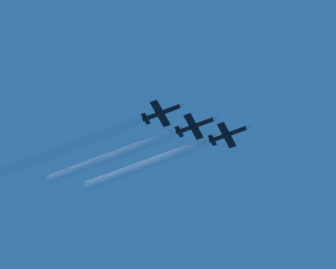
# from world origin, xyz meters

# --- Properties ---
(jet_lead) EXTENTS (9.17, 13.35, 3.21)m
(jet_lead) POSITION_xyz_m (-8.08, 6.72, 251.91)
(jet_lead) COLOR black
(jet_second_echelon) EXTENTS (9.17, 13.35, 3.21)m
(jet_second_echelon) POSITION_xyz_m (-0.54, -0.14, 250.42)
(jet_second_echelon) COLOR black
(jet_third_echelon) EXTENTS (9.17, 13.35, 3.21)m
(jet_third_echelon) POSITION_xyz_m (7.59, -6.56, 249.92)
(jet_third_echelon) COLOR black
(smoke_trail_lead) EXTENTS (2.82, 38.88, 2.82)m
(smoke_trail_lead) POSITION_xyz_m (-8.08, -18.80, 251.88)
(smoke_trail_lead) COLOR white
(smoke_trail_second_echelon) EXTENTS (2.82, 40.02, 2.82)m
(smoke_trail_second_echelon) POSITION_xyz_m (-0.54, -26.22, 250.39)
(smoke_trail_second_echelon) COLOR white
(smoke_trail_third_echelon) EXTENTS (2.82, 46.08, 2.82)m
(smoke_trail_third_echelon) POSITION_xyz_m (7.59, -35.68, 249.89)
(smoke_trail_third_echelon) COLOR white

